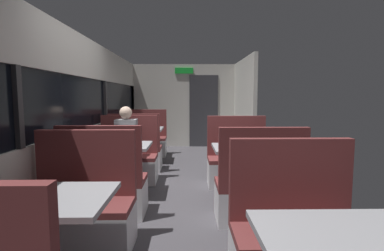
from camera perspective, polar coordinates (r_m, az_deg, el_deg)
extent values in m
cube|color=#423F44|center=(4.29, -2.14, -13.76)|extent=(3.30, 9.20, 0.02)
cube|color=beige|center=(4.43, -21.40, -7.01)|extent=(0.08, 8.40, 0.95)
cube|color=beige|center=(4.37, -22.15, 12.91)|extent=(0.08, 8.40, 0.60)
cube|color=black|center=(4.33, -21.94, 4.03)|extent=(0.03, 8.40, 0.75)
cube|color=#2D2D30|center=(3.05, -30.83, 3.07)|extent=(0.06, 0.08, 0.75)
cube|color=#2D2D30|center=(5.66, -16.56, 4.52)|extent=(0.06, 0.08, 0.75)
cube|color=#2D2D30|center=(8.39, -11.40, 4.98)|extent=(0.06, 0.08, 0.75)
cube|color=beige|center=(8.25, -1.54, 3.87)|extent=(2.90, 0.08, 2.30)
cube|color=#333338|center=(8.22, 2.30, 2.81)|extent=(0.80, 0.04, 2.00)
cube|color=green|center=(8.22, -1.57, 10.63)|extent=(0.50, 0.03, 0.16)
cube|color=beige|center=(7.18, 10.02, 3.49)|extent=(0.08, 2.40, 2.30)
cylinder|color=#9E9EA3|center=(2.44, -26.52, -21.02)|extent=(0.10, 0.10, 0.70)
cube|color=#99999E|center=(2.30, -26.94, -12.73)|extent=(0.90, 0.70, 0.04)
cube|color=silver|center=(3.06, -20.76, -18.37)|extent=(0.95, 0.50, 0.39)
cube|color=brown|center=(2.97, -20.92, -14.40)|extent=(0.95, 0.50, 0.06)
cube|color=brown|center=(3.06, -19.81, -6.84)|extent=(0.95, 0.08, 0.65)
cylinder|color=#9E9EA3|center=(4.35, -14.14, -8.71)|extent=(0.10, 0.10, 0.70)
cube|color=#99999E|center=(4.28, -14.27, -3.90)|extent=(0.90, 0.70, 0.04)
cube|color=silver|center=(3.78, -16.43, -13.45)|extent=(0.95, 0.50, 0.39)
cube|color=brown|center=(3.72, -16.53, -10.17)|extent=(0.95, 0.50, 0.06)
cube|color=brown|center=(3.44, -17.64, -5.41)|extent=(0.95, 0.08, 0.65)
cube|color=silver|center=(5.01, -12.36, -8.57)|extent=(0.95, 0.50, 0.39)
cube|color=brown|center=(4.96, -12.42, -6.05)|extent=(0.95, 0.50, 0.06)
cube|color=brown|center=(5.11, -12.04, -1.67)|extent=(0.95, 0.08, 0.65)
cylinder|color=#9E9EA3|center=(6.41, -9.77, -3.96)|extent=(0.10, 0.10, 0.70)
cube|color=#99999E|center=(6.36, -9.82, -0.67)|extent=(0.90, 0.70, 0.04)
cube|color=silver|center=(5.80, -10.75, -6.57)|extent=(0.95, 0.50, 0.39)
cube|color=brown|center=(5.76, -10.79, -4.38)|extent=(0.95, 0.50, 0.06)
cube|color=brown|center=(5.50, -11.23, -1.12)|extent=(0.95, 0.08, 0.65)
cube|color=silver|center=(7.08, -8.92, -4.30)|extent=(0.95, 0.50, 0.39)
cube|color=brown|center=(7.05, -8.95, -2.50)|extent=(0.95, 0.50, 0.06)
cube|color=brown|center=(7.21, -8.77, 0.54)|extent=(0.95, 0.08, 0.65)
cube|color=#99999E|center=(1.73, 28.62, -19.09)|extent=(0.90, 0.70, 0.04)
cube|color=brown|center=(2.39, 20.00, -19.46)|extent=(0.95, 0.50, 0.06)
cube|color=brown|center=(2.45, 18.52, -9.91)|extent=(0.95, 0.08, 0.65)
cylinder|color=#9E9EA3|center=(4.12, 10.51, -9.44)|extent=(0.10, 0.10, 0.70)
cube|color=#99999E|center=(4.04, 10.60, -4.37)|extent=(0.90, 0.70, 0.04)
cube|color=silver|center=(3.56, 12.62, -14.61)|extent=(0.95, 0.50, 0.39)
cube|color=brown|center=(3.49, 12.70, -11.14)|extent=(0.95, 0.50, 0.06)
cube|color=brown|center=(3.20, 13.73, -6.12)|extent=(0.95, 0.08, 0.65)
cube|color=silver|center=(4.79, 8.90, -9.18)|extent=(0.95, 0.50, 0.39)
cube|color=brown|center=(4.74, 8.94, -6.55)|extent=(0.95, 0.50, 0.06)
cube|color=brown|center=(4.88, 8.58, -1.95)|extent=(0.95, 0.08, 0.65)
cube|color=#26262D|center=(5.01, -12.37, -8.23)|extent=(0.30, 0.36, 0.45)
cube|color=#99999E|center=(4.86, -12.62, -2.36)|extent=(0.34, 0.22, 0.60)
sphere|color=beige|center=(4.80, -12.78, 2.46)|extent=(0.20, 0.20, 0.20)
cylinder|color=#99999E|center=(4.73, -15.44, -2.40)|extent=(0.07, 0.28, 0.07)
cylinder|color=#99999E|center=(4.64, -10.66, -2.44)|extent=(0.07, 0.28, 0.07)
cylinder|color=#26598C|center=(6.31, -9.79, -0.13)|extent=(0.07, 0.07, 0.09)
cylinder|color=#26598C|center=(4.09, 7.71, -3.29)|extent=(0.07, 0.07, 0.09)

